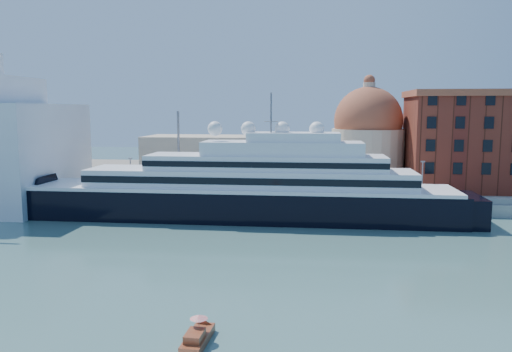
# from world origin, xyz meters

# --- Properties ---
(ground) EXTENTS (400.00, 400.00, 0.00)m
(ground) POSITION_xyz_m (0.00, 0.00, 0.00)
(ground) COLOR #365D5D
(ground) RESTS_ON ground
(quay) EXTENTS (180.00, 10.00, 2.50)m
(quay) POSITION_xyz_m (0.00, 34.00, 1.25)
(quay) COLOR gray
(quay) RESTS_ON ground
(land) EXTENTS (260.00, 72.00, 2.00)m
(land) POSITION_xyz_m (0.00, 75.00, 1.00)
(land) COLOR slate
(land) RESTS_ON ground
(quay_fence) EXTENTS (180.00, 0.10, 1.20)m
(quay_fence) POSITION_xyz_m (0.00, 29.50, 3.10)
(quay_fence) COLOR slate
(quay_fence) RESTS_ON quay
(superyacht) EXTENTS (93.59, 12.98, 27.97)m
(superyacht) POSITION_xyz_m (-8.41, 23.00, 4.83)
(superyacht) COLOR black
(superyacht) RESTS_ON ground
(service_barge) EXTENTS (13.37, 7.59, 2.86)m
(service_barge) POSITION_xyz_m (-39.47, 22.80, 0.82)
(service_barge) COLOR white
(service_barge) RESTS_ON ground
(water_taxi) EXTENTS (2.13, 5.58, 2.61)m
(water_taxi) POSITION_xyz_m (-1.60, -28.74, 0.63)
(water_taxi) COLOR maroon
(water_taxi) RESTS_ON ground
(warehouse) EXTENTS (43.00, 19.00, 23.25)m
(warehouse) POSITION_xyz_m (52.00, 52.00, 13.79)
(warehouse) COLOR maroon
(warehouse) RESTS_ON land
(church) EXTENTS (66.00, 18.00, 25.50)m
(church) POSITION_xyz_m (6.39, 57.72, 10.91)
(church) COLOR beige
(church) RESTS_ON land
(lamp_posts) EXTENTS (120.80, 2.40, 18.00)m
(lamp_posts) POSITION_xyz_m (-12.67, 32.27, 9.84)
(lamp_posts) COLOR slate
(lamp_posts) RESTS_ON quay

